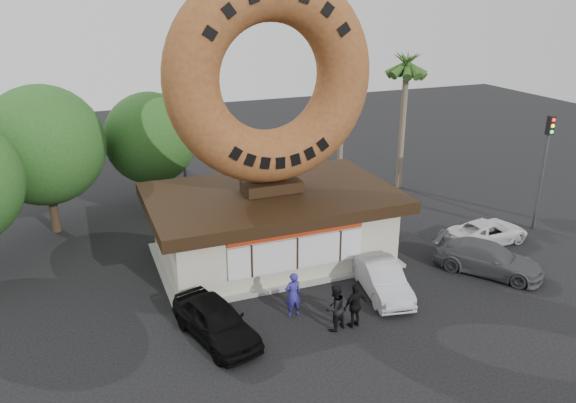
# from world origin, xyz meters

# --- Properties ---
(ground) EXTENTS (90.00, 90.00, 0.00)m
(ground) POSITION_xyz_m (0.00, 0.00, 0.00)
(ground) COLOR black
(ground) RESTS_ON ground
(donut_shop) EXTENTS (11.20, 7.20, 3.80)m
(donut_shop) POSITION_xyz_m (0.00, 5.98, 1.77)
(donut_shop) COLOR beige
(donut_shop) RESTS_ON ground
(giant_donut) EXTENTS (9.19, 2.34, 9.19)m
(giant_donut) POSITION_xyz_m (0.00, 6.00, 8.40)
(giant_donut) COLOR #915A2A
(giant_donut) RESTS_ON donut_shop
(tree_west) EXTENTS (6.00, 6.00, 7.65)m
(tree_west) POSITION_xyz_m (-9.50, 13.00, 4.64)
(tree_west) COLOR #473321
(tree_west) RESTS_ON ground
(tree_mid) EXTENTS (5.20, 5.20, 6.63)m
(tree_mid) POSITION_xyz_m (-4.00, 15.00, 4.02)
(tree_mid) COLOR #473321
(tree_mid) RESTS_ON ground
(palm_near) EXTENTS (2.60, 2.60, 9.75)m
(palm_near) POSITION_xyz_m (7.50, 14.00, 8.41)
(palm_near) COLOR #726651
(palm_near) RESTS_ON ground
(palm_far) EXTENTS (2.60, 2.60, 8.75)m
(palm_far) POSITION_xyz_m (11.00, 12.50, 7.48)
(palm_far) COLOR #726651
(palm_far) RESTS_ON ground
(street_lamp) EXTENTS (2.11, 0.20, 8.00)m
(street_lamp) POSITION_xyz_m (-1.86, 16.00, 4.48)
(street_lamp) COLOR #59595E
(street_lamp) RESTS_ON ground
(traffic_signal) EXTENTS (0.30, 0.38, 6.07)m
(traffic_signal) POSITION_xyz_m (14.00, 3.99, 3.87)
(traffic_signal) COLOR #59595E
(traffic_signal) RESTS_ON ground
(person_left) EXTENTS (0.70, 0.48, 1.84)m
(person_left) POSITION_xyz_m (-1.02, 0.87, 0.92)
(person_left) COLOR navy
(person_left) RESTS_ON ground
(person_center) EXTENTS (1.08, 0.96, 1.84)m
(person_center) POSITION_xyz_m (0.05, -0.58, 0.92)
(person_center) COLOR black
(person_center) RESTS_ON ground
(person_right) EXTENTS (1.11, 0.64, 1.79)m
(person_right) POSITION_xyz_m (0.86, -0.67, 0.89)
(person_right) COLOR black
(person_right) RESTS_ON ground
(car_black) EXTENTS (2.80, 4.61, 1.47)m
(car_black) POSITION_xyz_m (-4.17, 0.48, 0.73)
(car_black) COLOR black
(car_black) RESTS_ON ground
(car_silver) EXTENTS (2.16, 4.32, 1.36)m
(car_silver) POSITION_xyz_m (3.05, 1.10, 0.68)
(car_silver) COLOR #ABACB0
(car_silver) RESTS_ON ground
(car_grey) EXTENTS (4.39, 4.93, 1.37)m
(car_grey) POSITION_xyz_m (8.40, 0.99, 0.69)
(car_grey) COLOR #4D4E51
(car_grey) RESTS_ON ground
(car_white) EXTENTS (4.39, 2.31, 1.18)m
(car_white) POSITION_xyz_m (10.55, 3.53, 0.59)
(car_white) COLOR silver
(car_white) RESTS_ON ground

